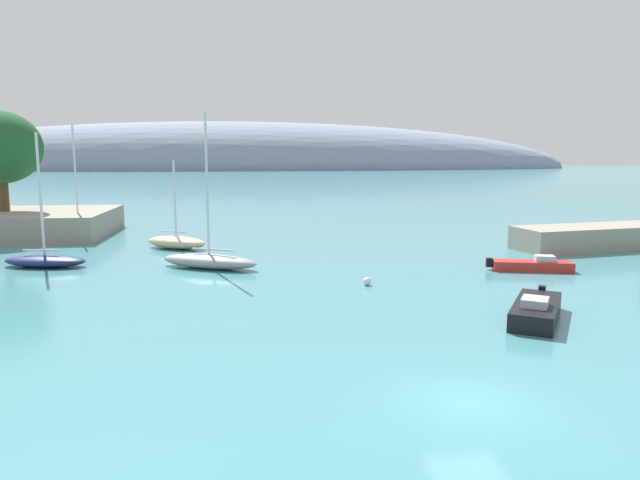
{
  "coord_description": "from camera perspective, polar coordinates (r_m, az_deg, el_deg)",
  "views": [
    {
      "loc": [
        -6.84,
        -17.38,
        8.15
      ],
      "look_at": [
        -2.32,
        24.33,
        1.72
      ],
      "focal_mm": 32.77,
      "sensor_mm": 36.0,
      "label": 1
    }
  ],
  "objects": [
    {
      "name": "sailboat_yellow_near_shore",
      "position": [
        59.71,
        -22.48,
        0.75
      ],
      "size": [
        5.99,
        5.75,
        10.53
      ],
      "rotation": [
        0.0,
        0.0,
        2.4
      ],
      "color": "yellow",
      "rests_on": "water"
    },
    {
      "name": "water",
      "position": [
        20.37,
        14.51,
        -15.15
      ],
      "size": [
        600.0,
        600.0,
        0.0
      ],
      "primitive_type": "plane",
      "color": "teal",
      "rests_on": "ground"
    },
    {
      "name": "tree_clump_shore",
      "position": [
        64.08,
        -28.8,
        7.93
      ],
      "size": [
        7.69,
        7.69,
        9.6
      ],
      "color": "brown",
      "rests_on": "shore_outcrop"
    },
    {
      "name": "sailboat_grey_mid_mooring",
      "position": [
        41.54,
        -10.77,
        -1.92
      ],
      "size": [
        7.45,
        4.97,
        10.76
      ],
      "rotation": [
        0.0,
        0.0,
        2.7
      ],
      "color": "gray",
      "rests_on": "water"
    },
    {
      "name": "mooring_buoy_white",
      "position": [
        35.87,
        4.61,
        -4.04
      ],
      "size": [
        0.5,
        0.5,
        0.5
      ],
      "primitive_type": "sphere",
      "color": "silver",
      "rests_on": "water"
    },
    {
      "name": "motorboat_red_foreground",
      "position": [
        42.61,
        20.03,
        -2.32
      ],
      "size": [
        5.78,
        2.64,
        1.08
      ],
      "rotation": [
        0.0,
        0.0,
        6.05
      ],
      "color": "red",
      "rests_on": "water"
    },
    {
      "name": "sailboat_sand_outer_mooring",
      "position": [
        50.51,
        -13.85,
        -0.15
      ],
      "size": [
        5.95,
        4.71,
        7.4
      ],
      "rotation": [
        0.0,
        0.0,
        5.77
      ],
      "color": "#C6B284",
      "rests_on": "water"
    },
    {
      "name": "distant_ridge",
      "position": [
        271.55,
        -9.36,
        6.87
      ],
      "size": [
        323.86,
        65.87,
        42.47
      ],
      "primitive_type": "ellipsoid",
      "color": "gray",
      "rests_on": "ground"
    },
    {
      "name": "sailboat_navy_end_of_line",
      "position": [
        45.71,
        -25.28,
        -1.72
      ],
      "size": [
        6.21,
        3.35,
        9.41
      ],
      "rotation": [
        0.0,
        0.0,
        6.09
      ],
      "color": "navy",
      "rests_on": "water"
    },
    {
      "name": "motorboat_black_alongside_breakwater",
      "position": [
        30.38,
        20.34,
        -6.46
      ],
      "size": [
        4.56,
        5.7,
        1.29
      ],
      "rotation": [
        0.0,
        0.0,
        4.16
      ],
      "color": "black",
      "rests_on": "water"
    },
    {
      "name": "shore_outcrop",
      "position": [
        64.15,
        -28.42,
        1.42
      ],
      "size": [
        19.72,
        12.64,
        2.35
      ],
      "primitive_type": "cube",
      "color": "gray",
      "rests_on": "ground"
    }
  ]
}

